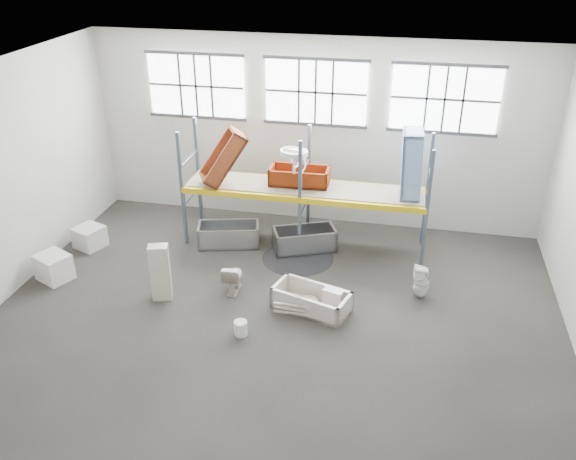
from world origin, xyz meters
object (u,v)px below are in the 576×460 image
(carton_near, at_px, (54,267))
(toilet_white, at_px, (421,282))
(rust_tub_flat, at_px, (299,176))
(steel_tub_left, at_px, (229,235))
(cistern_tall, at_px, (160,272))
(blue_tub_upright, at_px, (411,165))
(bucket, at_px, (241,328))
(bathtub_beige, at_px, (311,300))
(steel_tub_right, at_px, (304,239))
(toilet_beige, at_px, (233,277))

(carton_near, bearing_deg, toilet_white, 6.67)
(rust_tub_flat, bearing_deg, steel_tub_left, -160.15)
(cistern_tall, xyz_separation_m, carton_near, (-2.78, 0.24, -0.35))
(blue_tub_upright, xyz_separation_m, bucket, (-3.09, -4.04, -2.24))
(steel_tub_left, bearing_deg, toilet_white, -16.50)
(bathtub_beige, relative_size, cistern_tall, 1.24)
(steel_tub_right, distance_m, rust_tub_flat, 1.62)
(cistern_tall, relative_size, carton_near, 1.81)
(steel_tub_left, height_order, blue_tub_upright, blue_tub_upright)
(cistern_tall, bearing_deg, steel_tub_left, 57.95)
(bathtub_beige, height_order, blue_tub_upright, blue_tub_upright)
(toilet_beige, height_order, toilet_white, toilet_white)
(bathtub_beige, xyz_separation_m, blue_tub_upright, (1.85, 2.87, 2.15))
(rust_tub_flat, xyz_separation_m, bucket, (-0.38, -4.22, -1.66))
(toilet_white, xyz_separation_m, steel_tub_right, (-2.93, 1.61, -0.11))
(toilet_beige, bearing_deg, carton_near, 2.73)
(bathtub_beige, relative_size, steel_tub_left, 1.05)
(cistern_tall, relative_size, steel_tub_right, 0.85)
(toilet_white, bearing_deg, toilet_beige, -87.94)
(toilet_beige, xyz_separation_m, blue_tub_upright, (3.70, 2.50, 2.05))
(bathtub_beige, bearing_deg, steel_tub_right, 120.97)
(bathtub_beige, distance_m, rust_tub_flat, 3.54)
(bucket, distance_m, carton_near, 4.99)
(toilet_white, relative_size, blue_tub_upright, 0.48)
(steel_tub_left, height_order, rust_tub_flat, rust_tub_flat)
(bucket, bearing_deg, carton_near, 166.48)
(steel_tub_right, distance_m, blue_tub_upright, 3.26)
(steel_tub_left, bearing_deg, carton_near, -145.33)
(toilet_beige, xyz_separation_m, toilet_white, (4.16, 0.60, 0.04))
(bathtub_beige, relative_size, toilet_beige, 2.35)
(bathtub_beige, bearing_deg, cistern_tall, -158.50)
(steel_tub_left, distance_m, steel_tub_right, 1.96)
(toilet_beige, height_order, carton_near, toilet_beige)
(bathtub_beige, bearing_deg, bucket, -119.42)
(toilet_white, relative_size, carton_near, 1.07)
(bucket, bearing_deg, cistern_tall, 155.79)
(bathtub_beige, xyz_separation_m, carton_near, (-6.09, -0.01, 0.07))
(bathtub_beige, distance_m, carton_near, 6.10)
(toilet_white, distance_m, blue_tub_upright, 2.80)
(steel_tub_left, relative_size, steel_tub_right, 1.01)
(cistern_tall, height_order, bucket, cistern_tall)
(toilet_beige, bearing_deg, cistern_tall, 20.47)
(toilet_beige, relative_size, cistern_tall, 0.53)
(steel_tub_right, xyz_separation_m, blue_tub_upright, (2.47, 0.29, 2.11))
(toilet_beige, xyz_separation_m, steel_tub_left, (-0.73, 2.05, -0.06))
(steel_tub_left, height_order, carton_near, carton_near)
(toilet_beige, distance_m, steel_tub_left, 2.18)
(bathtub_beige, height_order, steel_tub_right, steel_tub_right)
(toilet_white, relative_size, bucket, 2.46)
(steel_tub_left, xyz_separation_m, steel_tub_right, (1.96, 0.16, -0.00))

